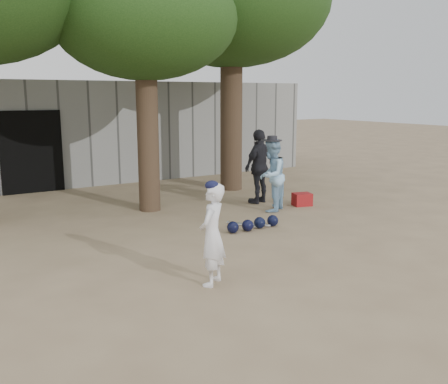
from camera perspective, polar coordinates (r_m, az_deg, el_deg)
ground at (r=7.75m, az=0.18°, el=-8.58°), size 70.00×70.00×0.00m
boy_player at (r=6.87m, az=-1.36°, el=-4.89°), size 0.62×0.60×1.44m
spectator_blue at (r=11.28m, az=5.45°, el=1.90°), size 1.01×0.96×1.64m
spectator_dark at (r=12.11m, az=4.09°, el=2.93°), size 1.13×0.73×1.79m
red_bag at (r=12.04m, az=8.91°, el=-0.84°), size 0.49×0.42×0.30m
back_building at (r=16.99m, az=-18.93°, el=6.74°), size 16.00×5.24×3.00m
helmet_row at (r=9.81m, az=3.39°, el=-3.67°), size 1.19×0.28×0.23m
bat_pile at (r=10.09m, az=2.71°, el=-3.75°), size 0.61×0.75×0.06m
tree_row at (r=12.29m, az=-10.09°, el=20.65°), size 11.40×5.80×6.69m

